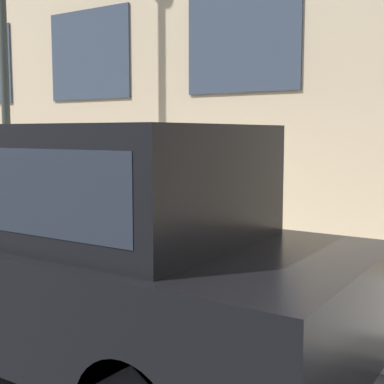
{
  "coord_description": "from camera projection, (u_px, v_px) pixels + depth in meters",
  "views": [
    {
      "loc": [
        -4.24,
        -3.65,
        1.92
      ],
      "look_at": [
        0.77,
        -0.39,
        1.25
      ],
      "focal_mm": 50.0,
      "sensor_mm": 36.0,
      "label": 1
    }
  ],
  "objects": [
    {
      "name": "ground_plane",
      "position": [
        123.0,
        313.0,
        5.72
      ],
      "size": [
        80.0,
        80.0,
        0.0
      ],
      "primitive_type": "plane",
      "color": "#38383A"
    },
    {
      "name": "parked_truck_black_near",
      "position": [
        50.0,
        230.0,
        4.44
      ],
      "size": [
        1.91,
        5.31,
        1.98
      ],
      "color": "black",
      "rests_on": "ground_plane"
    },
    {
      "name": "fire_hydrant",
      "position": [
        155.0,
        260.0,
        6.1
      ],
      "size": [
        0.32,
        0.44,
        0.69
      ],
      "color": "gray",
      "rests_on": "sidewalk"
    },
    {
      "name": "sidewalk",
      "position": [
        191.0,
        278.0,
        6.83
      ],
      "size": [
        2.68,
        60.0,
        0.12
      ],
      "color": "#B2ADA3",
      "rests_on": "ground_plane"
    },
    {
      "name": "person",
      "position": [
        229.0,
        199.0,
        6.01
      ],
      "size": [
        0.42,
        0.28,
        1.74
      ],
      "rotation": [
        0.0,
        0.0,
        3.01
      ],
      "color": "#998466",
      "rests_on": "sidewalk"
    }
  ]
}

